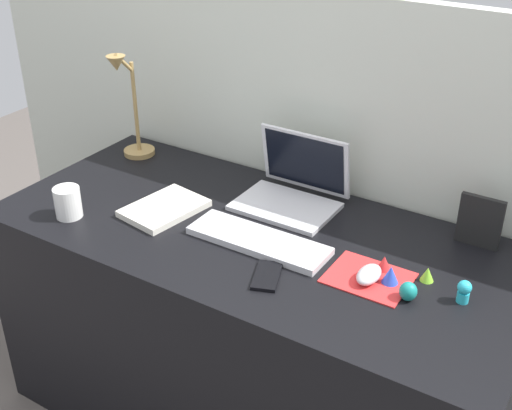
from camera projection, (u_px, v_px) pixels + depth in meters
back_wall at (319, 197)px, 2.26m from camera, size 2.77×0.05×1.35m
desk at (256, 333)px, 2.11m from camera, size 1.57×0.71×0.74m
laptop at (294, 186)px, 2.07m from camera, size 0.30×0.25×0.21m
keyboard at (258, 241)px, 1.88m from camera, size 0.41×0.13×0.02m
mousepad at (368, 278)px, 1.73m from camera, size 0.21×0.17×0.00m
mouse at (369, 275)px, 1.71m from camera, size 0.06×0.10×0.03m
cell_phone at (267, 276)px, 1.73m from camera, size 0.11×0.14×0.01m
desk_lamp at (129, 109)px, 2.30m from camera, size 0.11×0.16×0.38m
notebook_pad at (164, 208)px, 2.04m from camera, size 0.21×0.26×0.02m
picture_frame at (480, 222)px, 1.84m from camera, size 0.12×0.02×0.15m
coffee_mug at (68, 202)px, 1.99m from camera, size 0.08×0.08×0.09m
toy_figurine_red at (384, 263)px, 1.75m from camera, size 0.04×0.04×0.04m
toy_figurine_lime at (427, 274)px, 1.72m from camera, size 0.04×0.04×0.04m
toy_figurine_teal at (408, 291)px, 1.64m from camera, size 0.04×0.04×0.05m
toy_figurine_blue at (391, 275)px, 1.70m from camera, size 0.05×0.05×0.05m
toy_figurine_cyan at (464, 291)px, 1.63m from camera, size 0.04×0.04×0.06m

